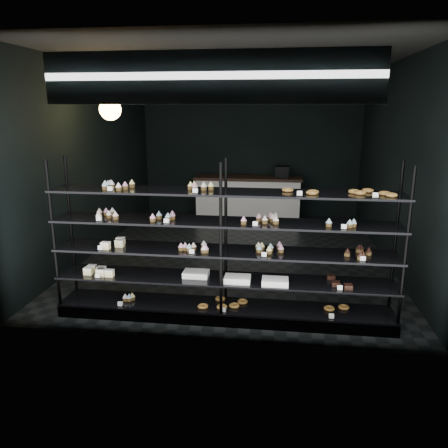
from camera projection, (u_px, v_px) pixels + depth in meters
name	position (u px, v px, depth m)	size (l,w,h in m)	color
room	(238.00, 162.00, 7.26)	(5.01, 6.01, 3.20)	black
display_shelf	(221.00, 269.00, 5.15)	(4.00, 0.50, 1.91)	black
signage	(209.00, 77.00, 4.16)	(3.30, 0.05, 0.50)	#0B0D3A
pendant_lamp	(110.00, 109.00, 6.38)	(0.32, 0.32, 0.89)	black
service_counter	(249.00, 197.00, 9.93)	(2.40, 0.65, 1.23)	silver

